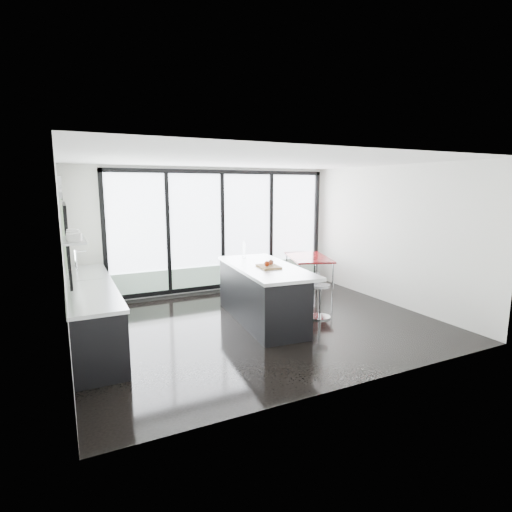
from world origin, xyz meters
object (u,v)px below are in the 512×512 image
bar_stool_far (279,295)px  red_table (308,273)px  island (261,293)px  bar_stool_near (320,301)px

bar_stool_far → red_table: (1.41, 1.12, 0.07)m
bar_stool_far → island: bearing=-134.2°
bar_stool_near → bar_stool_far: (-0.49, 0.66, 0.01)m
island → bar_stool_far: size_ratio=3.86×
island → bar_stool_far: island is taller
island → bar_stool_near: 1.11m
island → bar_stool_near: island is taller
bar_stool_near → bar_stool_far: size_ratio=0.96×
red_table → island: bearing=-143.6°
red_table → bar_stool_far: bearing=-141.5°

